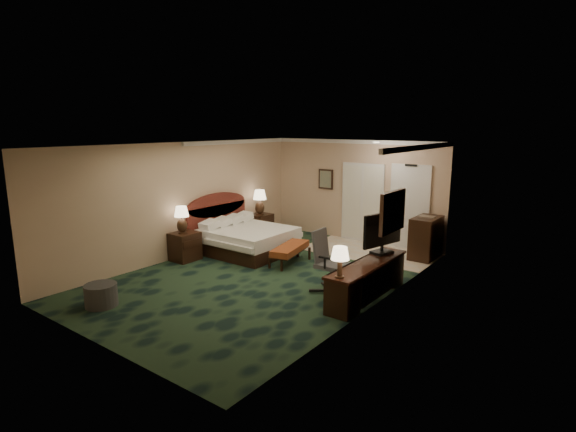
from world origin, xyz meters
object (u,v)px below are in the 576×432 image
Objects in this scene: nightstand_far at (260,226)px; lamp_far at (260,202)px; bed at (249,241)px; desk_chair at (332,262)px; minibar at (426,238)px; lamp_near at (182,220)px; bed_bench at (290,255)px; nightstand_near at (185,246)px; desk at (367,280)px; tv at (382,233)px; ottoman at (101,295)px.

lamp_far reaches higher than nightstand_far.
desk_chair is at bearing -19.65° from bed.
desk_chair is 1.20× the size of minibar.
lamp_near is 2.59m from bed_bench.
minibar is (4.41, 3.48, 0.17)m from nightstand_near.
nightstand_near is 4.47m from desk.
minibar is (0.02, 2.36, -0.57)m from tv.
nightstand_near is at bearing -141.76° from minibar.
bed is 0.84× the size of desk.
bed_bench is (2.12, 1.28, -0.75)m from lamp_near.
lamp_near is at bearing -150.71° from tv.
desk_chair is (3.81, 0.26, 0.26)m from nightstand_near.
bed_bench is 1.07× the size of desk_chair.
nightstand_near is 2.73m from lamp_far.
ottoman is at bearing -136.61° from desk_chair.
bed_bench is 2.47m from desk.
nightstand_near reaches higher than bed.
ottoman is at bearing -70.45° from lamp_near.
bed is 3.53× the size of ottoman.
tv reaches higher than bed_bench.
desk is (2.33, -0.80, 0.12)m from bed_bench.
nightstand_far is at bearing 124.40° from lamp_far.
ottoman is at bearing -80.48° from lamp_far.
desk is (4.45, 0.48, -0.63)m from lamp_near.
ottoman is (-1.19, -3.90, -0.02)m from bed_bench.
ottoman is (0.93, -5.37, -0.13)m from nightstand_far.
minibar is at bearing 60.48° from ottoman.
bed is at bearing 162.52° from bed_bench.
nightstand_far reaches higher than bed_bench.
desk is 2.35× the size of minibar.
bed_bench is (2.08, -1.42, -0.78)m from lamp_far.
nightstand_far is (-0.79, 1.36, 0.02)m from bed.
tv is (3.46, 3.78, 0.87)m from ottoman.
bed_bench is at bearing 73.01° from ottoman.
lamp_far is (0.04, 2.64, 0.67)m from nightstand_near.
bed is 1.55m from nightstand_near.
lamp_near is 2.88m from ottoman.
nightstand_near is 3.83m from desk_chair.
tv is at bearing 14.22° from nightstand_near.
bed is at bearing -60.25° from lamp_far.
desk is (4.41, -2.22, -0.67)m from lamp_far.
tv is at bearing -3.55° from bed.
nightstand_far is 0.67× the size of minibar.
desk reaches higher than bed.
lamp_near reaches higher than ottoman.
desk is 0.71m from desk_chair.
bed is at bearing 92.07° from ottoman.
minibar reaches higher than bed_bench.
nightstand_far is 4.53m from desk_chair.
tv reaches higher than nightstand_near.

